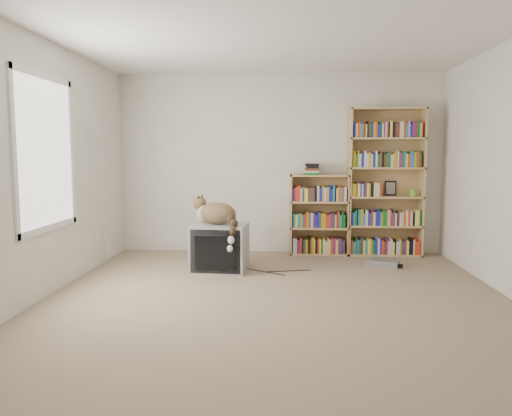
# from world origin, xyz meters

# --- Properties ---
(floor) EXTENTS (4.50, 5.00, 0.01)m
(floor) POSITION_xyz_m (0.00, 0.00, 0.00)
(floor) COLOR gray
(floor) RESTS_ON ground
(wall_back) EXTENTS (4.50, 0.02, 2.50)m
(wall_back) POSITION_xyz_m (0.00, 2.50, 1.25)
(wall_back) COLOR silver
(wall_back) RESTS_ON floor
(wall_front) EXTENTS (4.50, 0.02, 2.50)m
(wall_front) POSITION_xyz_m (0.00, -2.50, 1.25)
(wall_front) COLOR silver
(wall_front) RESTS_ON floor
(wall_left) EXTENTS (0.02, 5.00, 2.50)m
(wall_left) POSITION_xyz_m (-2.25, 0.00, 1.25)
(wall_left) COLOR silver
(wall_left) RESTS_ON floor
(ceiling) EXTENTS (4.50, 5.00, 0.02)m
(ceiling) POSITION_xyz_m (0.00, 0.00, 2.50)
(ceiling) COLOR white
(ceiling) RESTS_ON wall_back
(window) EXTENTS (0.02, 1.22, 1.52)m
(window) POSITION_xyz_m (-2.24, 0.20, 1.40)
(window) COLOR white
(window) RESTS_ON wall_left
(crt_tv) EXTENTS (0.67, 0.62, 0.55)m
(crt_tv) POSITION_xyz_m (-0.69, 1.33, 0.27)
(crt_tv) COLOR #9A9A9C
(crt_tv) RESTS_ON floor
(cat) EXTENTS (0.66, 0.69, 0.57)m
(cat) POSITION_xyz_m (-0.70, 1.29, 0.65)
(cat) COLOR #332415
(cat) RESTS_ON crt_tv
(bookcase_tall) EXTENTS (1.00, 0.30, 2.00)m
(bookcase_tall) POSITION_xyz_m (1.45, 2.36, 0.94)
(bookcase_tall) COLOR tan
(bookcase_tall) RESTS_ON floor
(bookcase_short) EXTENTS (0.80, 0.30, 1.11)m
(bookcase_short) POSITION_xyz_m (0.55, 2.36, 0.51)
(bookcase_short) COLOR tan
(bookcase_short) RESTS_ON floor
(book_stack) EXTENTS (0.22, 0.28, 0.15)m
(book_stack) POSITION_xyz_m (0.44, 2.31, 1.18)
(book_stack) COLOR red
(book_stack) RESTS_ON bookcase_short
(green_mug) EXTENTS (0.08, 0.08, 0.09)m
(green_mug) POSITION_xyz_m (1.82, 2.34, 0.86)
(green_mug) COLOR #70B233
(green_mug) RESTS_ON bookcase_tall
(framed_print) EXTENTS (0.15, 0.05, 0.20)m
(framed_print) POSITION_xyz_m (1.54, 2.44, 0.92)
(framed_print) COLOR black
(framed_print) RESTS_ON bookcase_tall
(dvd_player) EXTENTS (0.46, 0.39, 0.09)m
(dvd_player) POSITION_xyz_m (1.30, 1.62, 0.04)
(dvd_player) COLOR #9D9EA2
(dvd_player) RESTS_ON floor
(wall_outlet) EXTENTS (0.01, 0.08, 0.13)m
(wall_outlet) POSITION_xyz_m (-2.24, 1.67, 0.32)
(wall_outlet) COLOR silver
(wall_outlet) RESTS_ON wall_left
(floor_cables) EXTENTS (1.20, 0.70, 0.01)m
(floor_cables) POSITION_xyz_m (-0.29, 1.43, 0.00)
(floor_cables) COLOR black
(floor_cables) RESTS_ON floor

